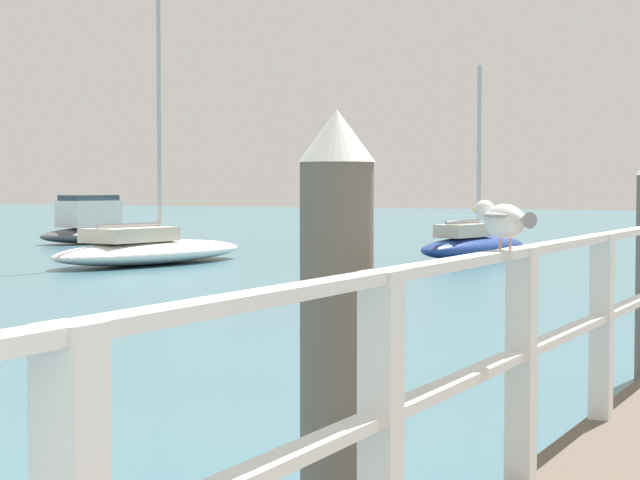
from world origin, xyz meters
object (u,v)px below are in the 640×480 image
object	(u,v)px
seagull_foreground	(503,219)
boat_2	(473,244)
boat_4	(97,227)
boat_5	(149,248)
dock_piling_near	(337,370)

from	to	relation	value
seagull_foreground	boat_2	bearing A→B (deg)	62.04
boat_4	boat_5	bearing A→B (deg)	143.96
seagull_foreground	boat_2	xyz separation A→B (m)	(-7.25, 20.87, -1.23)
dock_piling_near	boat_4	xyz separation A→B (m)	(-19.17, 23.75, -0.54)
seagull_foreground	boat_2	world-z (taller)	boat_2
boat_2	seagull_foreground	bearing A→B (deg)	-60.19
dock_piling_near	boat_5	world-z (taller)	boat_5
dock_piling_near	boat_5	bearing A→B (deg)	126.63
seagull_foreground	boat_4	xyz separation A→B (m)	(-19.55, 22.86, -1.09)
dock_piling_near	boat_4	size ratio (longest dim) A/B	0.43
seagull_foreground	boat_4	bearing A→B (deg)	83.41
dock_piling_near	boat_4	world-z (taller)	dock_piling_near
boat_4	boat_2	bearing A→B (deg)	-179.13
boat_2	boat_4	xyz separation A→B (m)	(-12.29, 1.98, 0.14)
dock_piling_near	boat_2	bearing A→B (deg)	107.54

